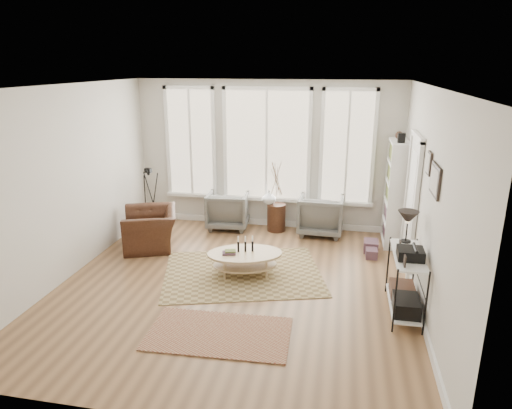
% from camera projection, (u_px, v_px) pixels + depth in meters
% --- Properties ---
extents(room, '(5.50, 5.54, 2.90)m').
position_uv_depth(room, '(236.00, 194.00, 6.44)').
color(room, olive).
rests_on(room, ground).
extents(bay_window, '(4.14, 0.12, 2.24)m').
position_uv_depth(bay_window, '(267.00, 148.00, 8.90)').
color(bay_window, tan).
rests_on(bay_window, ground).
extents(door, '(0.09, 1.06, 2.22)m').
position_uv_depth(door, '(412.00, 201.00, 7.11)').
color(door, silver).
rests_on(door, ground).
extents(bookcase, '(0.31, 0.85, 2.06)m').
position_uv_depth(bookcase, '(395.00, 193.00, 8.20)').
color(bookcase, white).
rests_on(bookcase, ground).
extents(low_shelf, '(0.38, 1.08, 1.30)m').
position_uv_depth(low_shelf, '(406.00, 277.00, 5.98)').
color(low_shelf, white).
rests_on(low_shelf, ground).
extents(wall_art, '(0.04, 0.88, 0.44)m').
position_uv_depth(wall_art, '(433.00, 176.00, 5.56)').
color(wall_art, black).
rests_on(wall_art, ground).
extents(rug_main, '(2.85, 2.44, 0.01)m').
position_uv_depth(rug_main, '(243.00, 273.00, 7.23)').
color(rug_main, brown).
rests_on(rug_main, ground).
extents(rug_runner, '(1.77, 1.03, 0.01)m').
position_uv_depth(rug_runner, '(219.00, 333.00, 5.60)').
color(rug_runner, maroon).
rests_on(rug_runner, ground).
extents(coffee_table, '(1.32, 1.02, 0.54)m').
position_uv_depth(coffee_table, '(244.00, 257.00, 7.11)').
color(coffee_table, tan).
rests_on(coffee_table, ground).
extents(armchair_left, '(0.86, 0.89, 0.75)m').
position_uv_depth(armchair_left, '(228.00, 210.00, 9.16)').
color(armchair_left, slate).
rests_on(armchair_left, ground).
extents(armchair_right, '(0.85, 0.88, 0.78)m').
position_uv_depth(armchair_right, '(321.00, 214.00, 8.81)').
color(armchair_right, slate).
rests_on(armchair_right, ground).
extents(side_table, '(0.36, 0.36, 1.52)m').
position_uv_depth(side_table, '(277.00, 195.00, 8.87)').
color(side_table, '#3D2116').
rests_on(side_table, ground).
extents(vase, '(0.33, 0.33, 0.27)m').
position_uv_depth(vase, '(269.00, 197.00, 8.91)').
color(vase, silver).
rests_on(vase, side_table).
extents(accent_chair, '(1.31, 1.24, 0.68)m').
position_uv_depth(accent_chair, '(151.00, 229.00, 8.19)').
color(accent_chair, '#3D2116').
rests_on(accent_chair, ground).
extents(tripod_camera, '(0.44, 0.44, 1.26)m').
position_uv_depth(tripod_camera, '(150.00, 202.00, 8.94)').
color(tripod_camera, black).
rests_on(tripod_camera, ground).
extents(book_stack_near, '(0.25, 0.32, 0.20)m').
position_uv_depth(book_stack_near, '(371.00, 246.00, 8.04)').
color(book_stack_near, maroon).
rests_on(book_stack_near, ground).
extents(book_stack_far, '(0.20, 0.25, 0.16)m').
position_uv_depth(book_stack_far, '(371.00, 253.00, 7.79)').
color(book_stack_far, maroon).
rests_on(book_stack_far, ground).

